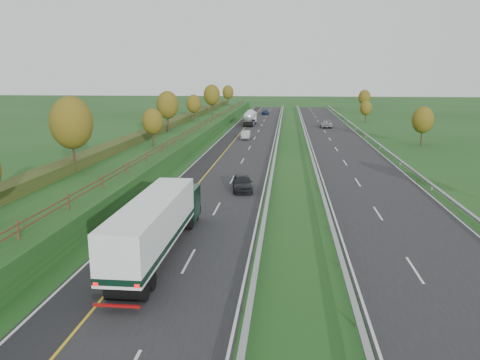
# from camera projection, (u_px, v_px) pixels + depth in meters

# --- Properties ---
(ground) EXTENTS (400.00, 400.00, 0.00)m
(ground) POSITION_uv_depth(u_px,v_px,m) (291.00, 153.00, 71.91)
(ground) COLOR #194418
(ground) RESTS_ON ground
(near_carriageway) EXTENTS (10.50, 200.00, 0.04)m
(near_carriageway) POSITION_uv_depth(u_px,v_px,m) (242.00, 147.00, 77.54)
(near_carriageway) COLOR black
(near_carriageway) RESTS_ON ground
(far_carriageway) EXTENTS (10.50, 200.00, 0.04)m
(far_carriageway) POSITION_uv_depth(u_px,v_px,m) (343.00, 148.00, 75.92)
(far_carriageway) COLOR black
(far_carriageway) RESTS_ON ground
(hard_shoulder) EXTENTS (3.00, 200.00, 0.04)m
(hard_shoulder) POSITION_uv_depth(u_px,v_px,m) (220.00, 147.00, 77.91)
(hard_shoulder) COLOR black
(hard_shoulder) RESTS_ON ground
(lane_markings) EXTENTS (26.75, 200.00, 0.01)m
(lane_markings) POSITION_uv_depth(u_px,v_px,m) (281.00, 147.00, 76.79)
(lane_markings) COLOR silver
(lane_markings) RESTS_ON near_carriageway
(embankment_left) EXTENTS (12.00, 200.00, 2.00)m
(embankment_left) POSITION_uv_depth(u_px,v_px,m) (166.00, 140.00, 78.60)
(embankment_left) COLOR #194418
(embankment_left) RESTS_ON ground
(hedge_left) EXTENTS (2.20, 180.00, 1.10)m
(hedge_left) POSITION_uv_depth(u_px,v_px,m) (154.00, 131.00, 78.46)
(hedge_left) COLOR #2A3917
(hedge_left) RESTS_ON embankment_left
(fence_left) EXTENTS (0.12, 189.06, 1.20)m
(fence_left) POSITION_uv_depth(u_px,v_px,m) (191.00, 130.00, 77.39)
(fence_left) COLOR #422B19
(fence_left) RESTS_ON embankment_left
(median_barrier_near) EXTENTS (0.32, 200.00, 0.71)m
(median_barrier_near) POSITION_uv_depth(u_px,v_px,m) (277.00, 144.00, 76.85)
(median_barrier_near) COLOR gray
(median_barrier_near) RESTS_ON ground
(median_barrier_far) EXTENTS (0.32, 200.00, 0.71)m
(median_barrier_far) POSITION_uv_depth(u_px,v_px,m) (308.00, 144.00, 76.35)
(median_barrier_far) COLOR gray
(median_barrier_far) RESTS_ON ground
(outer_barrier_far) EXTENTS (0.32, 200.00, 0.71)m
(outer_barrier_far) POSITION_uv_depth(u_px,v_px,m) (380.00, 145.00, 75.22)
(outer_barrier_far) COLOR gray
(outer_barrier_far) RESTS_ON ground
(trees_left) EXTENTS (6.64, 164.30, 7.66)m
(trees_left) POSITION_uv_depth(u_px,v_px,m) (161.00, 109.00, 74.12)
(trees_left) COLOR #2D2116
(trees_left) RESTS_ON embankment_left
(trees_far) EXTENTS (8.45, 118.60, 7.12)m
(trees_far) POSITION_uv_depth(u_px,v_px,m) (391.00, 110.00, 102.05)
(trees_far) COLOR #2D2116
(trees_far) RESTS_ON ground
(box_lorry) EXTENTS (2.58, 16.28, 4.06)m
(box_lorry) POSITION_uv_depth(u_px,v_px,m) (158.00, 223.00, 30.17)
(box_lorry) COLOR black
(box_lorry) RESTS_ON near_carriageway
(road_tanker) EXTENTS (2.40, 11.22, 3.46)m
(road_tanker) POSITION_uv_depth(u_px,v_px,m) (250.00, 117.00, 111.85)
(road_tanker) COLOR silver
(road_tanker) RESTS_ON near_carriageway
(car_dark_near) EXTENTS (2.60, 5.08, 1.65)m
(car_dark_near) POSITION_uv_depth(u_px,v_px,m) (242.00, 182.00, 47.99)
(car_dark_near) COLOR black
(car_dark_near) RESTS_ON near_carriageway
(car_silver_mid) EXTENTS (1.66, 4.60, 1.51)m
(car_silver_mid) POSITION_uv_depth(u_px,v_px,m) (246.00, 135.00, 87.15)
(car_silver_mid) COLOR #A5A6AA
(car_silver_mid) RESTS_ON near_carriageway
(car_small_far) EXTENTS (2.15, 4.82, 1.37)m
(car_small_far) POSITION_uv_depth(u_px,v_px,m) (265.00, 112.00, 141.36)
(car_small_far) COLOR #172648
(car_small_far) RESTS_ON near_carriageway
(car_oncoming) EXTENTS (2.63, 5.54, 1.53)m
(car_oncoming) POSITION_uv_depth(u_px,v_px,m) (326.00, 124.00, 106.28)
(car_oncoming) COLOR #9C9DA0
(car_oncoming) RESTS_ON far_carriageway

